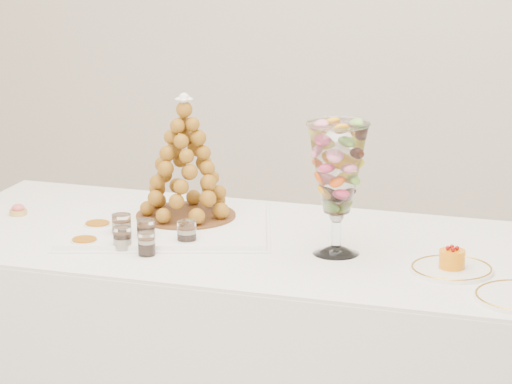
% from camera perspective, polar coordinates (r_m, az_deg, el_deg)
% --- Properties ---
extents(buffet_table, '(2.19, 0.91, 0.83)m').
position_cam_1_polar(buffet_table, '(3.72, 1.23, -8.51)').
color(buffet_table, white).
rests_on(buffet_table, ground).
extents(lace_tray, '(0.73, 0.63, 0.02)m').
position_cam_1_polar(lace_tray, '(3.71, -4.30, -1.62)').
color(lace_tray, white).
rests_on(lace_tray, buffet_table).
extents(macaron_vase, '(0.17, 0.17, 0.38)m').
position_cam_1_polar(macaron_vase, '(3.42, 3.85, 1.05)').
color(macaron_vase, white).
rests_on(macaron_vase, buffet_table).
extents(cake_plate, '(0.23, 0.23, 0.01)m').
position_cam_1_polar(cake_plate, '(3.37, 9.19, -3.62)').
color(cake_plate, white).
rests_on(cake_plate, buffet_table).
extents(pink_tart, '(0.06, 0.06, 0.04)m').
position_cam_1_polar(pink_tart, '(3.93, -11.13, -0.85)').
color(pink_tart, tan).
rests_on(pink_tart, buffet_table).
extents(verrine_a, '(0.07, 0.07, 0.08)m').
position_cam_1_polar(verrine_a, '(3.62, -6.34, -1.64)').
color(verrine_a, white).
rests_on(verrine_a, buffet_table).
extents(verrine_b, '(0.06, 0.06, 0.07)m').
position_cam_1_polar(verrine_b, '(3.57, -5.20, -1.87)').
color(verrine_b, white).
rests_on(verrine_b, buffet_table).
extents(verrine_c, '(0.07, 0.07, 0.08)m').
position_cam_1_polar(verrine_c, '(3.53, -3.28, -1.99)').
color(verrine_c, white).
rests_on(verrine_c, buffet_table).
extents(verrine_d, '(0.07, 0.07, 0.07)m').
position_cam_1_polar(verrine_d, '(3.51, -6.31, -2.21)').
color(verrine_d, white).
rests_on(verrine_d, buffet_table).
extents(verrine_e, '(0.05, 0.05, 0.07)m').
position_cam_1_polar(verrine_e, '(3.47, -5.17, -2.45)').
color(verrine_e, white).
rests_on(verrine_e, buffet_table).
extents(ramekin_back, '(0.08, 0.08, 0.03)m').
position_cam_1_polar(ramekin_back, '(3.71, -7.46, -1.68)').
color(ramekin_back, white).
rests_on(ramekin_back, buffet_table).
extents(ramekin_front, '(0.08, 0.08, 0.02)m').
position_cam_1_polar(ramekin_front, '(3.56, -8.07, -2.44)').
color(ramekin_front, white).
rests_on(ramekin_front, buffet_table).
extents(croquembouche, '(0.31, 0.31, 0.39)m').
position_cam_1_polar(croquembouche, '(3.73, -3.36, 1.64)').
color(croquembouche, brown).
rests_on(croquembouche, lace_tray).
extents(mousse_cake, '(0.07, 0.07, 0.06)m').
position_cam_1_polar(mousse_cake, '(3.36, 9.21, -3.11)').
color(mousse_cake, orange).
rests_on(mousse_cake, cake_plate).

